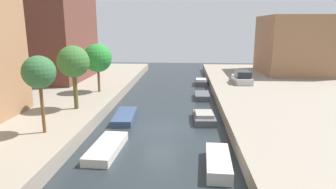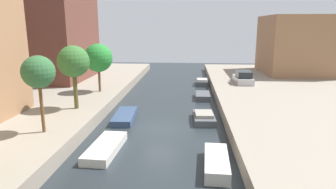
{
  "view_description": "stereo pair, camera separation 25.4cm",
  "coord_description": "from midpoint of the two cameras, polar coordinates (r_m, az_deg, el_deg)",
  "views": [
    {
      "loc": [
        1.9,
        -21.56,
        7.68
      ],
      "look_at": [
        0.37,
        3.61,
        1.85
      ],
      "focal_mm": 31.62,
      "sensor_mm": 36.0,
      "label": 1
    },
    {
      "loc": [
        2.16,
        -21.54,
        7.68
      ],
      "look_at": [
        0.37,
        3.61,
        1.85
      ],
      "focal_mm": 31.62,
      "sensor_mm": 36.0,
      "label": 2
    }
  ],
  "objects": [
    {
      "name": "low_block_right",
      "position": [
        47.12,
        24.17,
        8.74
      ],
      "size": [
        10.0,
        10.54,
        8.17
      ],
      "primitive_type": "cube",
      "color": "#9E704C",
      "rests_on": "quay_right"
    },
    {
      "name": "moored_boat_right_5",
      "position": [
        39.98,
        6.73,
        2.4
      ],
      "size": [
        1.74,
        3.34,
        0.85
      ],
      "color": "#4C5156",
      "rests_on": "ground_plane"
    },
    {
      "name": "street_tree_2",
      "position": [
        19.99,
        -23.38,
        3.91
      ],
      "size": [
        2.05,
        2.05,
        4.95
      ],
      "color": "brown",
      "rests_on": "quay_left"
    },
    {
      "name": "ground_plane",
      "position": [
        22.97,
        -1.25,
        -6.52
      ],
      "size": [
        84.0,
        84.0,
        0.0
      ],
      "primitive_type": "plane",
      "color": "#232B30"
    },
    {
      "name": "moored_boat_right_2",
      "position": [
        16.96,
        9.76,
        -12.81
      ],
      "size": [
        1.51,
        4.0,
        0.69
      ],
      "color": "beige",
      "rests_on": "ground_plane"
    },
    {
      "name": "moored_boat_left_3",
      "position": [
        25.32,
        -8.05,
        -4.17
      ],
      "size": [
        1.84,
        4.64,
        0.51
      ],
      "color": "#33476B",
      "rests_on": "ground_plane"
    },
    {
      "name": "moored_boat_right_3",
      "position": [
        24.72,
        7.22,
        -4.37
      ],
      "size": [
        1.82,
        3.55,
        0.78
      ],
      "color": "#4C5156",
      "rests_on": "ground_plane"
    },
    {
      "name": "moored_boat_left_2",
      "position": [
        19.19,
        -11.59,
        -10.0
      ],
      "size": [
        1.84,
        4.63,
        0.53
      ],
      "color": "beige",
      "rests_on": "ground_plane"
    },
    {
      "name": "street_tree_4",
      "position": [
        31.38,
        -13.06,
        6.87
      ],
      "size": [
        2.91,
        2.91,
        4.97
      ],
      "color": "brown",
      "rests_on": "quay_left"
    },
    {
      "name": "street_tree_3",
      "position": [
        25.13,
        -17.49,
        6.0
      ],
      "size": [
        2.57,
        2.57,
        5.2
      ],
      "color": "brown",
      "rests_on": "quay_left"
    },
    {
      "name": "parked_car",
      "position": [
        36.85,
        14.48,
        3.11
      ],
      "size": [
        1.9,
        4.41,
        1.47
      ],
      "color": "#B7B7BC",
      "rests_on": "quay_right"
    },
    {
      "name": "moored_boat_right_4",
      "position": [
        32.36,
        6.92,
        -0.28
      ],
      "size": [
        1.54,
        3.17,
        0.58
      ],
      "color": "#4C5156",
      "rests_on": "ground_plane"
    }
  ]
}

